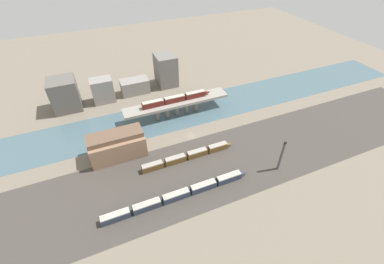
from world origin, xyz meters
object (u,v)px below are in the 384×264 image
train_yard_mid (189,156)px  warehouse_building (117,145)px  train_on_bridge (177,99)px  train_yard_near (180,195)px  signal_tower (281,156)px

train_yard_mid → warehouse_building: (-30.26, 15.66, 4.56)m
warehouse_building → train_yard_mid: bearing=-27.4°
train_on_bridge → warehouse_building: 43.73m
train_yard_near → warehouse_building: bearing=117.4°
train_yard_mid → signal_tower: (35.00, -21.97, 6.33)m
warehouse_building → signal_tower: signal_tower is taller
train_yard_mid → warehouse_building: warehouse_building is taller
train_yard_near → train_yard_mid: (12.11, 19.30, -0.00)m
signal_tower → warehouse_building: bearing=150.0°
train_on_bridge → train_yard_mid: (-7.86, -36.71, -8.67)m
train_yard_near → warehouse_building: size_ratio=2.51×
train_yard_near → signal_tower: signal_tower is taller
train_on_bridge → warehouse_building: bearing=-151.1°
train_yard_near → signal_tower: (47.11, -2.67, 6.33)m
train_on_bridge → train_yard_mid: 38.53m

